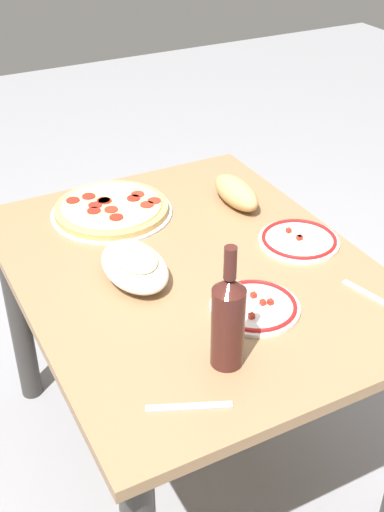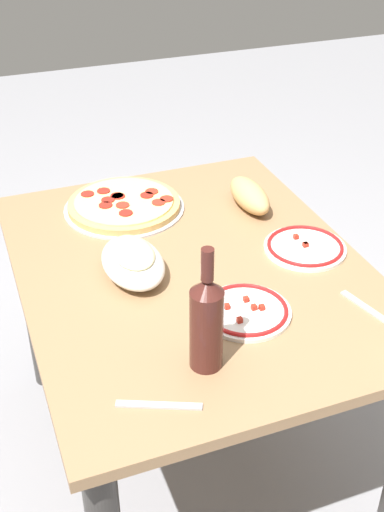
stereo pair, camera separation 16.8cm
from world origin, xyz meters
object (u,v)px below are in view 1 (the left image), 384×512
Objects in this scene: pepperoni_pizza at (112,209)px; wine_bottle at (228,319)px; baked_pasta_dish at (134,264)px; side_plate_far at (255,306)px; side_plate_near at (299,240)px; dining_table at (192,305)px; bread_loaf at (236,193)px.

wine_bottle reaches higher than pepperoni_pizza.
side_plate_far is at bearing -141.32° from baked_pasta_dish.
pepperoni_pizza is at bearing 45.47° from side_plate_near.
dining_table is at bearing 83.66° from side_plate_near.
bread_loaf is at bearing -49.18° from dining_table.
baked_pasta_dish is (0.02, 0.15, 0.17)m from dining_table.
baked_pasta_dish and bread_loaf have the same top height.
baked_pasta_dish reaches higher than side_plate_far.
wine_bottle is at bearing 127.94° from side_plate_near.
baked_pasta_dish is 0.46m from side_plate_near.
side_plate_near is at bearing -134.53° from pepperoni_pizza.
baked_pasta_dish is at bearing 38.68° from side_plate_far.
dining_table is 5.36× the size of bread_loaf.
bread_loaf is (0.27, 0.04, 0.03)m from side_plate_near.
side_plate_far is at bearing -49.80° from wine_bottle.
pepperoni_pizza is (0.35, 0.08, 0.14)m from dining_table.
side_plate_far is at bearing 126.59° from side_plate_near.
dining_table is 0.27m from side_plate_far.
wine_bottle is at bearing 178.36° from pepperoni_pizza.
bread_loaf is (0.21, -0.42, -0.00)m from baked_pasta_dish.
dining_table is 3.85× the size of wine_bottle.
side_plate_near is 1.07× the size of bread_loaf.
side_plate_near is 1.03× the size of side_plate_far.
wine_bottle is at bearing -172.49° from baked_pasta_dish.
side_plate_near is 0.27m from bread_loaf.
side_plate_near is (-0.38, -0.39, -0.01)m from pepperoni_pizza.
baked_pasta_dish reaches higher than dining_table.
side_plate_near and side_plate_far have the same top height.
baked_pasta_dish reaches higher than pepperoni_pizza.
side_plate_near is (0.32, -0.41, -0.11)m from wine_bottle.
wine_bottle is 0.70m from bread_loaf.
pepperoni_pizza is 0.34m from baked_pasta_dish.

